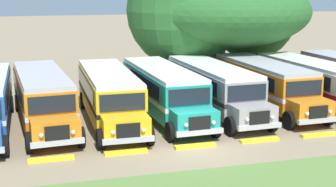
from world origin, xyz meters
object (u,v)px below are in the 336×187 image
parked_bus_slot_3 (109,93)px  broad_shade_tree (214,11)px  parked_bus_slot_7 (313,81)px  parked_bus_slot_2 (43,95)px  parked_bus_slot_4 (163,89)px  parked_bus_slot_6 (264,82)px  parked_bus_slot_5 (213,86)px

parked_bus_slot_3 → broad_shade_tree: (9.79, 9.44, 3.99)m
parked_bus_slot_3 → parked_bus_slot_7: bearing=90.9°
parked_bus_slot_2 → broad_shade_tree: bearing=119.3°
parked_bus_slot_2 → parked_bus_slot_4: size_ratio=1.01×
broad_shade_tree → parked_bus_slot_6: bearing=-89.5°
parked_bus_slot_4 → broad_shade_tree: broad_shade_tree is taller
parked_bus_slot_3 → parked_bus_slot_4: size_ratio=1.00×
parked_bus_slot_7 → broad_shade_tree: size_ratio=0.75×
parked_bus_slot_4 → parked_bus_slot_6: (6.64, 0.32, 0.00)m
parked_bus_slot_3 → parked_bus_slot_6: size_ratio=1.00×
parked_bus_slot_4 → parked_bus_slot_7: same height
parked_bus_slot_7 → parked_bus_slot_5: bearing=-96.1°
parked_bus_slot_2 → parked_bus_slot_4: (6.85, -0.18, 0.00)m
parked_bus_slot_3 → broad_shade_tree: broad_shade_tree is taller
broad_shade_tree → parked_bus_slot_5: bearing=-110.6°
parked_bus_slot_7 → broad_shade_tree: bearing=-164.6°
parked_bus_slot_4 → parked_bus_slot_5: 3.16m
parked_bus_slot_5 → parked_bus_slot_4: bearing=-90.6°
parked_bus_slot_6 → parked_bus_slot_3: bearing=-89.1°
parked_bus_slot_2 → parked_bus_slot_7: (16.62, -0.35, 0.00)m
parked_bus_slot_2 → parked_bus_slot_5: 10.01m
parked_bus_slot_3 → parked_bus_slot_7: (13.00, 0.11, 0.00)m
parked_bus_slot_6 → parked_bus_slot_7: bearing=78.8°
parked_bus_slot_2 → parked_bus_slot_5: bearing=85.1°
parked_bus_slot_3 → parked_bus_slot_7: same height
parked_bus_slot_5 → broad_shade_tree: broad_shade_tree is taller
parked_bus_slot_3 → parked_bus_slot_4: (3.23, 0.27, 0.00)m
parked_bus_slot_2 → parked_bus_slot_4: 6.86m
parked_bus_slot_4 → parked_bus_slot_2: bearing=-94.0°
parked_bus_slot_2 → parked_bus_slot_3: bearing=78.3°
parked_bus_slot_2 → parked_bus_slot_7: size_ratio=1.00×
parked_bus_slot_7 → parked_bus_slot_6: bearing=-102.3°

